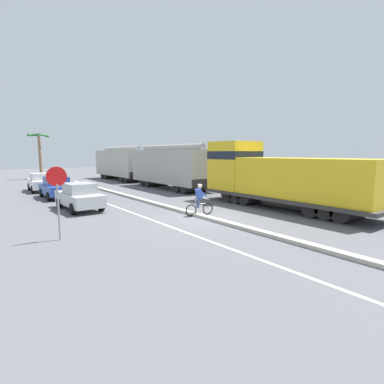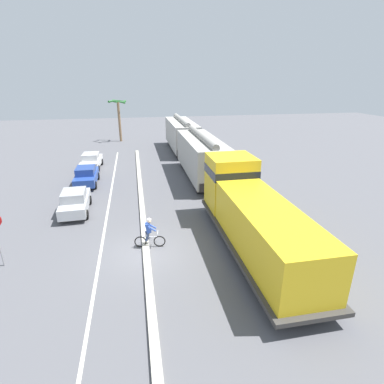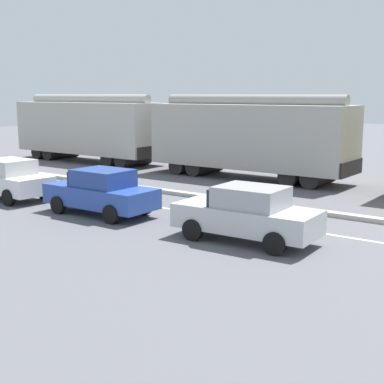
{
  "view_description": "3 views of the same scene",
  "coord_description": "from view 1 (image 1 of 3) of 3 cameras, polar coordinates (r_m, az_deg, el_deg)",
  "views": [
    {
      "loc": [
        -9.64,
        -12.21,
        3.39
      ],
      "look_at": [
        0.54,
        1.55,
        1.16
      ],
      "focal_mm": 28.0,
      "sensor_mm": 36.0,
      "label": 1
    },
    {
      "loc": [
        -0.2,
        -14.14,
        8.75
      ],
      "look_at": [
        3.12,
        3.07,
        2.08
      ],
      "focal_mm": 28.0,
      "sensor_mm": 36.0,
      "label": 2
    },
    {
      "loc": [
        -17.56,
        -1.52,
        4.21
      ],
      "look_at": [
        -3.57,
        8.73,
        1.02
      ],
      "focal_mm": 50.0,
      "sensor_mm": 36.0,
      "label": 3
    }
  ],
  "objects": [
    {
      "name": "ground_plane",
      "position": [
        15.92,
        1.77,
        -4.87
      ],
      "size": [
        120.0,
        120.0,
        0.0
      ],
      "primitive_type": "plane",
      "color": "#56565B"
    },
    {
      "name": "median_curb",
      "position": [
        20.87,
        -8.49,
        -1.78
      ],
      "size": [
        0.36,
        36.0,
        0.16
      ],
      "primitive_type": "cube",
      "color": "#B2AD9E",
      "rests_on": "ground"
    },
    {
      "name": "lane_stripe",
      "position": [
        19.89,
        -14.6,
        -2.62
      ],
      "size": [
        0.14,
        36.0,
        0.01
      ],
      "primitive_type": "cube",
      "color": "silver",
      "rests_on": "ground"
    },
    {
      "name": "locomotive",
      "position": [
        19.54,
        15.43,
        2.48
      ],
      "size": [
        3.1,
        11.61,
        4.2
      ],
      "color": "gold",
      "rests_on": "ground"
    },
    {
      "name": "hopper_car_lead",
      "position": [
        28.65,
        -4.08,
        4.78
      ],
      "size": [
        2.9,
        10.6,
        4.18
      ],
      "color": "#A19F97",
      "rests_on": "ground"
    },
    {
      "name": "hopper_car_middle",
      "position": [
        38.93,
        -13.32,
        5.3
      ],
      "size": [
        2.9,
        10.6,
        4.18
      ],
      "color": "#ADABA3",
      "rests_on": "ground"
    },
    {
      "name": "parked_car_silver",
      "position": [
        19.15,
        -20.65,
        -0.78
      ],
      "size": [
        1.96,
        4.27,
        1.62
      ],
      "color": "#B7BABF",
      "rests_on": "ground"
    },
    {
      "name": "parked_car_blue",
      "position": [
        24.88,
        -24.45,
        0.82
      ],
      "size": [
        1.86,
        4.21,
        1.62
      ],
      "color": "#28479E",
      "rests_on": "ground"
    },
    {
      "name": "parked_car_white",
      "position": [
        29.9,
        -26.87,
        1.69
      ],
      "size": [
        1.98,
        4.27,
        1.62
      ],
      "color": "silver",
      "rests_on": "ground"
    },
    {
      "name": "cyclist",
      "position": [
        16.29,
        1.39,
        -1.67
      ],
      "size": [
        1.7,
        0.51,
        1.71
      ],
      "color": "black",
      "rests_on": "ground"
    },
    {
      "name": "stop_sign",
      "position": [
        12.64,
        -24.29,
        0.55
      ],
      "size": [
        0.76,
        0.08,
        2.88
      ],
      "color": "gray",
      "rests_on": "ground"
    },
    {
      "name": "palm_tree_near",
      "position": [
        44.26,
        -27.09,
        7.98
      ],
      "size": [
        2.55,
        2.75,
        6.05
      ],
      "color": "#846647",
      "rests_on": "ground"
    }
  ]
}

